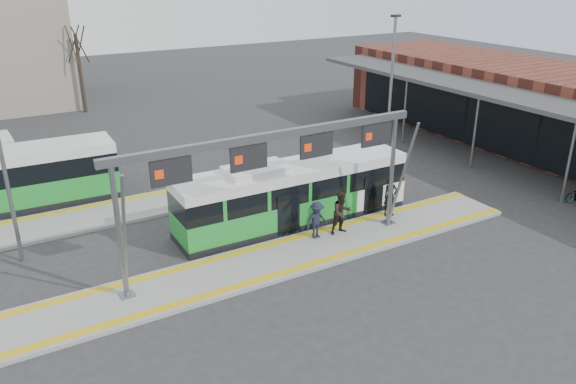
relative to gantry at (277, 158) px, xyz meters
name	(u,v)px	position (x,y,z in m)	size (l,w,h in m)	color
ground	(288,258)	(0.35, -0.25, -4.30)	(120.00, 120.00, 0.00)	#2D2D30
platform_main	(288,256)	(0.35, -0.25, -4.22)	(22.00, 3.00, 0.15)	gray
platform_second	(135,208)	(-3.65, 7.75, -4.22)	(20.00, 3.00, 0.15)	gray
tactile_main	(288,254)	(0.35, -0.25, -4.14)	(22.00, 2.65, 0.02)	gold
tactile_second	(128,198)	(-3.65, 8.90, -4.14)	(20.00, 0.35, 0.02)	gold
gantry	(277,158)	(0.00, 0.00, 0.00)	(13.00, 1.68, 5.20)	slate
station_building	(554,111)	(22.17, 3.74, -1.76)	(11.50, 32.00, 5.00)	brown
hero_bus	(293,194)	(2.31, 2.64, -2.90)	(11.16, 2.49, 3.06)	black
passenger_a	(390,197)	(6.45, 0.70, -3.20)	(0.69, 0.45, 1.90)	black
passenger_b	(342,213)	(3.41, 0.32, -3.18)	(0.94, 0.73, 1.94)	black
passenger_c	(317,220)	(2.21, 0.47, -3.32)	(1.07, 0.62, 1.66)	#191E2E
tree_mid	(77,45)	(-1.54, 29.09, 1.01)	(1.40, 1.40, 7.00)	#382B21
lamp_west	(1,152)	(-9.07, 4.94, 0.36)	(0.50, 0.25, 8.84)	slate
lamp_east	(390,95)	(10.05, 5.38, 0.32)	(0.50, 0.25, 8.75)	slate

